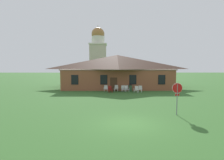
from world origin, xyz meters
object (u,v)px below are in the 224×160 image
object	(u,v)px
lawn_chair_near_door	(110,89)
lawn_chair_left_end	(116,88)
lawn_chair_middle	(123,88)
lawn_chair_far_side	(136,89)
lawn_chair_right_end	(127,88)
lawn_chair_by_porch	(106,88)
stop_sign	(177,92)
lawn_chair_under_eave	(140,89)
trash_bin	(130,88)

from	to	relation	value
lawn_chair_near_door	lawn_chair_left_end	size ratio (longest dim) A/B	1.00
lawn_chair_middle	lawn_chair_far_side	size ratio (longest dim) A/B	1.00
lawn_chair_middle	lawn_chair_far_side	world-z (taller)	same
lawn_chair_left_end	lawn_chair_middle	bearing A→B (deg)	-19.51
lawn_chair_middle	lawn_chair_right_end	bearing A→B (deg)	-6.72
lawn_chair_by_porch	lawn_chair_middle	bearing A→B (deg)	-3.77
lawn_chair_left_end	lawn_chair_right_end	xyz separation A→B (m)	(1.58, -0.44, 0.00)
stop_sign	lawn_chair_by_porch	world-z (taller)	stop_sign
lawn_chair_by_porch	lawn_chair_far_side	distance (m)	4.62
lawn_chair_by_porch	lawn_chair_under_eave	size ratio (longest dim) A/B	1.00
lawn_chair_left_end	lawn_chair_middle	world-z (taller)	same
lawn_chair_middle	lawn_chair_under_eave	distance (m)	2.52
stop_sign	lawn_chair_far_side	xyz separation A→B (m)	(-1.43, 12.08, -1.29)
stop_sign	lawn_chair_left_end	bearing A→B (deg)	107.92
lawn_chair_near_door	lawn_chair_under_eave	bearing A→B (deg)	4.19
lawn_chair_right_end	stop_sign	bearing A→B (deg)	-78.02
lawn_chair_near_door	trash_bin	world-z (taller)	trash_bin
lawn_chair_under_eave	trash_bin	world-z (taller)	trash_bin
stop_sign	lawn_chair_middle	size ratio (longest dim) A/B	2.65
stop_sign	trash_bin	bearing A→B (deg)	98.92
lawn_chair_far_side	lawn_chair_under_eave	distance (m)	0.77
stop_sign	lawn_chair_under_eave	size ratio (longest dim) A/B	2.65
lawn_chair_by_porch	lawn_chair_near_door	distance (m)	1.21
lawn_chair_right_end	lawn_chair_under_eave	size ratio (longest dim) A/B	1.00
lawn_chair_far_side	lawn_chair_under_eave	world-z (taller)	same
lawn_chair_near_door	lawn_chair_left_end	bearing A→B (deg)	52.22
lawn_chair_by_porch	lawn_chair_right_end	size ratio (longest dim) A/B	1.00
lawn_chair_right_end	trash_bin	world-z (taller)	trash_bin
lawn_chair_left_end	lawn_chair_under_eave	distance (m)	3.65
lawn_chair_by_porch	lawn_chair_far_side	bearing A→B (deg)	-13.58
stop_sign	lawn_chair_far_side	size ratio (longest dim) A/B	2.65
lawn_chair_under_eave	trash_bin	bearing A→B (deg)	142.20
lawn_chair_left_end	stop_sign	bearing A→B (deg)	-72.08
trash_bin	lawn_chair_left_end	bearing A→B (deg)	-175.93
stop_sign	lawn_chair_left_end	distance (m)	14.11
lawn_chair_left_end	trash_bin	bearing A→B (deg)	4.07
stop_sign	lawn_chair_right_end	size ratio (longest dim) A/B	2.65
lawn_chair_by_porch	lawn_chair_left_end	distance (m)	1.62
lawn_chair_under_eave	lawn_chair_near_door	bearing A→B (deg)	-175.81
lawn_chair_far_side	lawn_chair_near_door	bearing A→B (deg)	178.87
lawn_chair_left_end	lawn_chair_under_eave	xyz separation A→B (m)	(3.54, -0.88, 0.00)
lawn_chair_middle	trash_bin	xyz separation A→B (m)	(1.13, 0.53, -0.00)
lawn_chair_left_end	trash_bin	size ratio (longest dim) A/B	0.98
trash_bin	lawn_chair_by_porch	bearing A→B (deg)	-174.62
lawn_chair_left_end	lawn_chair_by_porch	bearing A→B (deg)	-172.84
lawn_chair_near_door	lawn_chair_right_end	xyz separation A→B (m)	(2.52, 0.77, 0.00)
lawn_chair_by_porch	lawn_chair_far_side	size ratio (longest dim) A/B	1.00
lawn_chair_near_door	trash_bin	distance (m)	3.42
trash_bin	lawn_chair_middle	bearing A→B (deg)	-154.70
stop_sign	lawn_chair_left_end	world-z (taller)	stop_sign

